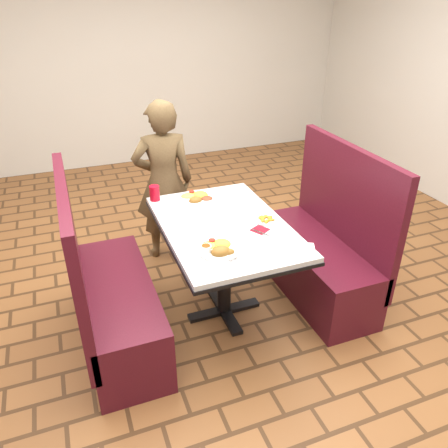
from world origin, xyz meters
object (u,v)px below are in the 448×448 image
(plantain_plate, at_px, (266,220))
(red_tumbler, at_px, (155,193))
(booth_bench_left, at_px, (111,301))
(diner_person, at_px, (164,182))
(dining_table, at_px, (224,236))
(booth_bench_right, at_px, (320,254))
(far_dinner_plate, at_px, (197,196))
(near_dinner_plate, at_px, (218,247))

(plantain_plate, distance_m, red_tumbler, 0.87)
(booth_bench_left, distance_m, diner_person, 1.21)
(dining_table, relative_size, diner_person, 0.87)
(booth_bench_right, bearing_deg, plantain_plate, -173.20)
(plantain_plate, height_order, red_tumbler, red_tumbler)
(booth_bench_left, bearing_deg, far_dinner_plate, 30.00)
(near_dinner_plate, bearing_deg, red_tumbler, 102.88)
(plantain_plate, bearing_deg, red_tumbler, 136.23)
(booth_bench_left, height_order, booth_bench_right, same)
(plantain_plate, bearing_deg, far_dinner_plate, 123.48)
(dining_table, xyz_separation_m, diner_person, (-0.17, 0.97, 0.04))
(booth_bench_left, xyz_separation_m, plantain_plate, (1.08, -0.06, 0.43))
(booth_bench_left, xyz_separation_m, near_dinner_plate, (0.65, -0.31, 0.45))
(near_dinner_plate, relative_size, plantain_plate, 1.67)
(far_dinner_plate, xyz_separation_m, plantain_plate, (0.33, -0.50, -0.02))
(diner_person, distance_m, far_dinner_plate, 0.56)
(booth_bench_left, xyz_separation_m, far_dinner_plate, (0.75, 0.43, 0.45))
(near_dinner_plate, xyz_separation_m, far_dinner_plate, (0.11, 0.74, -0.00))
(booth_bench_right, bearing_deg, dining_table, 180.00)
(near_dinner_plate, xyz_separation_m, plantain_plate, (0.43, 0.24, -0.02))
(booth_bench_left, relative_size, plantain_plate, 7.30)
(diner_person, xyz_separation_m, far_dinner_plate, (0.13, -0.54, 0.08))
(booth_bench_right, height_order, diner_person, diner_person)
(near_dinner_plate, bearing_deg, diner_person, 91.00)
(booth_bench_left, relative_size, far_dinner_plate, 4.12)
(booth_bench_left, height_order, far_dinner_plate, booth_bench_left)
(dining_table, height_order, red_tumbler, red_tumbler)
(booth_bench_right, bearing_deg, booth_bench_left, 180.00)
(dining_table, bearing_deg, booth_bench_right, 0.00)
(booth_bench_right, xyz_separation_m, near_dinner_plate, (-0.95, -0.31, 0.45))
(booth_bench_right, relative_size, diner_person, 0.86)
(booth_bench_left, relative_size, near_dinner_plate, 4.37)
(booth_bench_right, height_order, red_tumbler, booth_bench_right)
(far_dinner_plate, bearing_deg, diner_person, 103.42)
(dining_table, height_order, near_dinner_plate, near_dinner_plate)
(diner_person, bearing_deg, near_dinner_plate, 97.35)
(plantain_plate, bearing_deg, diner_person, 113.84)
(near_dinner_plate, height_order, far_dinner_plate, near_dinner_plate)
(booth_bench_right, xyz_separation_m, red_tumbler, (-1.14, 0.54, 0.48))
(booth_bench_left, bearing_deg, near_dinner_plate, -25.33)
(diner_person, bearing_deg, far_dinner_plate, 109.77)
(dining_table, distance_m, diner_person, 0.99)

